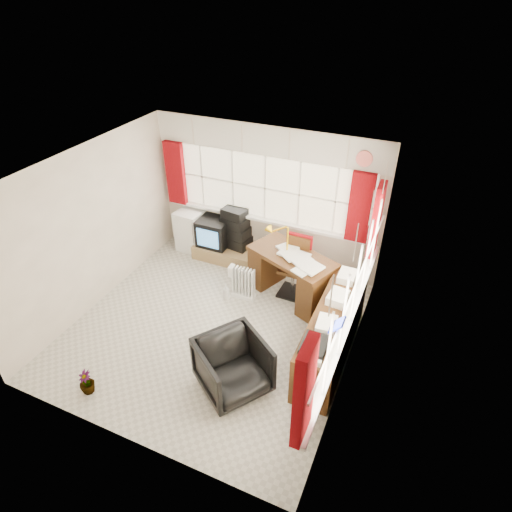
% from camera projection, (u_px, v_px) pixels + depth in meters
% --- Properties ---
extents(ground, '(4.00, 4.00, 0.00)m').
position_uv_depth(ground, '(213.00, 328.00, 6.42)').
color(ground, beige).
rests_on(ground, ground).
extents(room_walls, '(4.00, 4.00, 4.00)m').
position_uv_depth(room_walls, '(207.00, 244.00, 5.58)').
color(room_walls, beige).
rests_on(room_walls, ground).
extents(window_back, '(3.70, 0.12, 3.60)m').
position_uv_depth(window_back, '(264.00, 216.00, 7.37)').
color(window_back, '#F4E7C1').
rests_on(window_back, room_walls).
extents(window_right, '(0.12, 3.70, 3.60)m').
position_uv_depth(window_right, '(349.00, 316.00, 5.25)').
color(window_right, '#F4E7C1').
rests_on(window_right, room_walls).
extents(curtains, '(3.83, 3.83, 1.15)m').
position_uv_depth(curtains, '(297.00, 229.00, 6.00)').
color(curtains, maroon).
rests_on(curtains, room_walls).
extents(overhead_cabinets, '(3.98, 3.98, 0.48)m').
position_uv_depth(overhead_cabinets, '(306.00, 175.00, 5.58)').
color(overhead_cabinets, silver).
rests_on(overhead_cabinets, room_walls).
extents(desk, '(1.54, 1.16, 0.84)m').
position_uv_depth(desk, '(291.00, 273.00, 6.82)').
color(desk, '#4F2E12').
rests_on(desk, ground).
extents(desk_lamp, '(0.20, 0.19, 0.48)m').
position_uv_depth(desk_lamp, '(288.00, 234.00, 6.52)').
color(desk_lamp, yellow).
rests_on(desk_lamp, desk).
extents(task_chair, '(0.43, 0.46, 1.03)m').
position_uv_depth(task_chair, '(296.00, 263.00, 6.89)').
color(task_chair, black).
rests_on(task_chair, ground).
extents(office_chair, '(1.13, 1.12, 0.75)m').
position_uv_depth(office_chair, '(233.00, 366.00, 5.33)').
color(office_chair, black).
rests_on(office_chair, ground).
extents(radiator, '(0.38, 0.16, 0.57)m').
position_uv_depth(radiator, '(243.00, 286.00, 6.91)').
color(radiator, white).
rests_on(radiator, ground).
extents(credenza, '(0.50, 2.00, 0.85)m').
position_uv_depth(credenza, '(331.00, 334.00, 5.78)').
color(credenza, '#4F2E12').
rests_on(credenza, ground).
extents(file_tray, '(0.30, 0.38, 0.13)m').
position_uv_depth(file_tray, '(314.00, 346.00, 5.01)').
color(file_tray, black).
rests_on(file_tray, credenza).
extents(tv_bench, '(1.40, 0.50, 0.25)m').
position_uv_depth(tv_bench, '(231.00, 255.00, 7.84)').
color(tv_bench, '#A48452').
rests_on(tv_bench, ground).
extents(crt_tv, '(0.55, 0.52, 0.50)m').
position_uv_depth(crt_tv, '(214.00, 232.00, 7.78)').
color(crt_tv, black).
rests_on(crt_tv, tv_bench).
extents(hifi_stack, '(0.60, 0.43, 0.76)m').
position_uv_depth(hifi_stack, '(235.00, 229.00, 7.69)').
color(hifi_stack, black).
rests_on(hifi_stack, tv_bench).
extents(mini_fridge, '(0.49, 0.50, 0.79)m').
position_uv_depth(mini_fridge, '(191.00, 230.00, 8.04)').
color(mini_fridge, white).
rests_on(mini_fridge, ground).
extents(spray_bottle_a, '(0.15, 0.15, 0.29)m').
position_uv_depth(spray_bottle_a, '(226.00, 292.00, 6.91)').
color(spray_bottle_a, silver).
rests_on(spray_bottle_a, ground).
extents(spray_bottle_b, '(0.13, 0.13, 0.21)m').
position_uv_depth(spray_bottle_b, '(234.00, 273.00, 7.40)').
color(spray_bottle_b, '#86C7C2').
rests_on(spray_bottle_b, ground).
extents(flower_vase, '(0.24, 0.24, 0.34)m').
position_uv_depth(flower_vase, '(87.00, 382.00, 5.38)').
color(flower_vase, black).
rests_on(flower_vase, ground).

